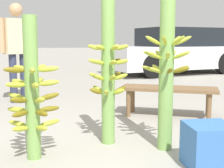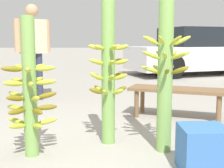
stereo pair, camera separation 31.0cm
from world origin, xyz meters
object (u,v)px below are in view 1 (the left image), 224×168
object	(u,v)px
banana_stalk_left	(32,92)
banana_stalk_center	(108,70)
market_bench	(169,92)
vendor_person	(17,44)
parked_car	(176,52)
banana_stalk_right	(167,59)
produce_crate	(209,146)

from	to	relation	value
banana_stalk_left	banana_stalk_center	bearing A→B (deg)	25.42
market_bench	vendor_person	bearing A→B (deg)	170.75
banana_stalk_left	parked_car	bearing A→B (deg)	61.89
banana_stalk_center	parked_car	distance (m)	7.01
banana_stalk_right	parked_car	world-z (taller)	banana_stalk_right
banana_stalk_right	market_bench	world-z (taller)	banana_stalk_right
banana_stalk_right	market_bench	xyz separation A→B (m)	(0.43, 1.24, -0.52)
banana_stalk_left	produce_crate	distance (m)	1.56
banana_stalk_center	market_bench	size ratio (longest dim) A/B	1.11
banana_stalk_right	market_bench	bearing A→B (deg)	70.95
banana_stalk_left	market_bench	bearing A→B (deg)	38.75
banana_stalk_right	produce_crate	world-z (taller)	banana_stalk_right
banana_stalk_center	banana_stalk_right	xyz separation A→B (m)	(0.52, -0.25, 0.12)
banana_stalk_right	vendor_person	size ratio (longest dim) A/B	1.05
banana_stalk_left	produce_crate	size ratio (longest dim) A/B	3.42
banana_stalk_left	banana_stalk_center	distance (m)	0.79
banana_stalk_center	market_bench	xyz separation A→B (m)	(0.95, 0.99, -0.40)
banana_stalk_left	vendor_person	size ratio (longest dim) A/B	0.76
produce_crate	banana_stalk_center	bearing A→B (deg)	135.50
banana_stalk_left	parked_car	size ratio (longest dim) A/B	0.27
banana_stalk_right	produce_crate	bearing A→B (deg)	-65.27
banana_stalk_left	banana_stalk_right	bearing A→B (deg)	4.09
banana_stalk_left	banana_stalk_right	size ratio (longest dim) A/B	0.73
banana_stalk_left	banana_stalk_right	distance (m)	1.25
banana_stalk_left	parked_car	distance (m)	7.62
banana_stalk_center	produce_crate	size ratio (longest dim) A/B	4.10
parked_car	banana_stalk_right	bearing A→B (deg)	143.09
parked_car	produce_crate	distance (m)	7.45
banana_stalk_left	parked_car	xyz separation A→B (m)	(3.59, 6.72, 0.08)
banana_stalk_right	parked_car	xyz separation A→B (m)	(2.37, 6.63, -0.19)
banana_stalk_center	market_bench	distance (m)	1.43
banana_stalk_center	banana_stalk_left	bearing A→B (deg)	-154.58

